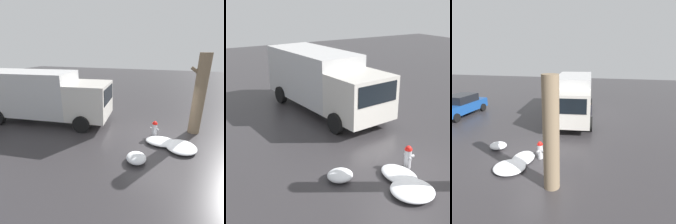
# 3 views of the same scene
# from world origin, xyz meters

# --- Properties ---
(ground_plane) EXTENTS (60.00, 60.00, 0.00)m
(ground_plane) POSITION_xyz_m (0.00, 0.00, 0.00)
(ground_plane) COLOR #333033
(fire_hydrant) EXTENTS (0.45, 0.35, 0.81)m
(fire_hydrant) POSITION_xyz_m (-0.00, -0.00, 0.42)
(fire_hydrant) COLOR #B7B7BC
(fire_hydrant) RESTS_ON ground_plane
(delivery_truck) EXTENTS (7.84, 3.31, 2.93)m
(delivery_truck) POSITION_xyz_m (6.60, -0.31, 1.60)
(delivery_truck) COLOR beige
(delivery_truck) RESTS_ON ground_plane
(pedestrian) EXTENTS (0.35, 0.35, 1.60)m
(pedestrian) POSITION_xyz_m (4.75, -1.66, 0.87)
(pedestrian) COLOR #23232D
(pedestrian) RESTS_ON ground_plane
(snow_pile_by_hydrant) EXTENTS (1.30, 1.31, 0.24)m
(snow_pile_by_hydrant) POSITION_xyz_m (-1.21, 0.91, 0.12)
(snow_pile_by_hydrant) COLOR white
(snow_pile_by_hydrant) RESTS_ON ground_plane
(snow_pile_curbside) EXTENTS (0.77, 0.83, 0.32)m
(snow_pile_curbside) POSITION_xyz_m (0.51, 2.35, 0.16)
(snow_pile_curbside) COLOR white
(snow_pile_curbside) RESTS_ON ground_plane
(snow_pile_by_tree) EXTENTS (1.41, 0.94, 0.24)m
(snow_pile_by_tree) POSITION_xyz_m (-0.37, 0.67, 0.12)
(snow_pile_by_tree) COLOR white
(snow_pile_by_tree) RESTS_ON ground_plane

